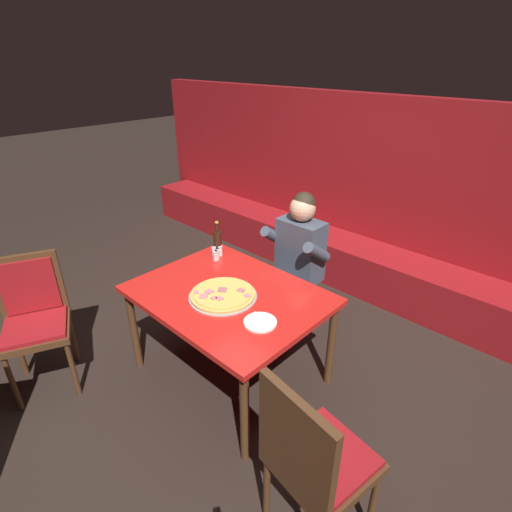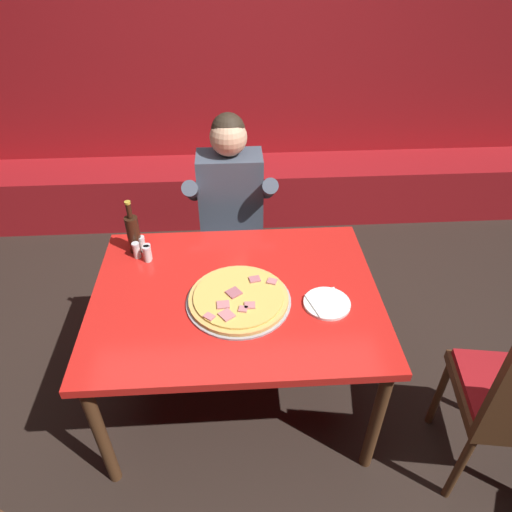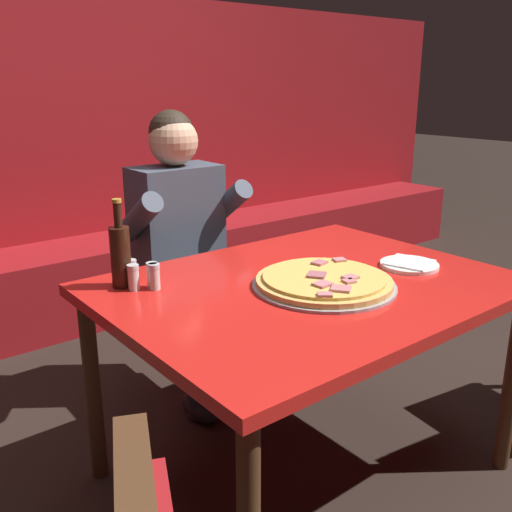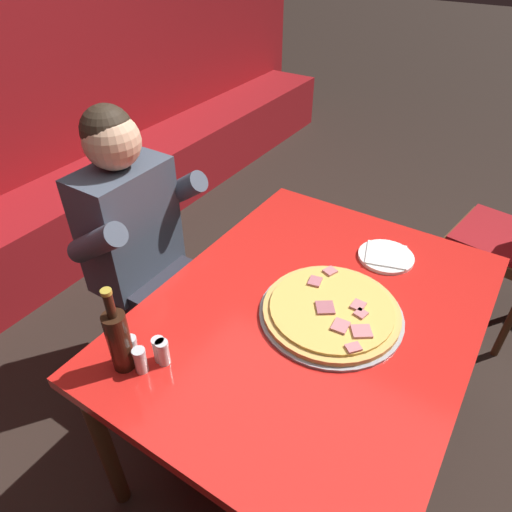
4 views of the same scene
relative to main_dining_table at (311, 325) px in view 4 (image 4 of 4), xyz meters
name	(u,v)px [view 4 (image 4 of 4)]	position (x,y,z in m)	size (l,w,h in m)	color
ground_plane	(299,434)	(0.00, 0.00, -0.67)	(24.00, 24.00, 0.00)	black
booth_bench	(19,251)	(0.00, 1.86, -0.44)	(6.46, 0.48, 0.46)	maroon
main_dining_table	(311,325)	(0.00, 0.00, 0.00)	(1.32, 1.01, 0.74)	#4C2D19
pizza	(331,311)	(0.01, -0.06, 0.09)	(0.47, 0.47, 0.05)	#9E9EA3
plate_white_paper	(386,256)	(0.41, -0.11, 0.08)	(0.21, 0.21, 0.02)	white
beer_bottle	(119,339)	(-0.50, 0.35, 0.18)	(0.07, 0.07, 0.29)	black
shaker_black_pepper	(141,361)	(-0.49, 0.30, 0.11)	(0.04, 0.04, 0.09)	silver
shaker_parmesan	(132,349)	(-0.47, 0.35, 0.11)	(0.04, 0.04, 0.09)	silver
shaker_red_pepper_flakes	(163,353)	(-0.43, 0.26, 0.11)	(0.04, 0.04, 0.09)	silver
shaker_oregano	(159,351)	(-0.43, 0.28, 0.11)	(0.04, 0.04, 0.09)	silver
diner_seated_blue_shirt	(147,248)	(-0.01, 0.75, 0.04)	(0.53, 0.53, 1.27)	black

